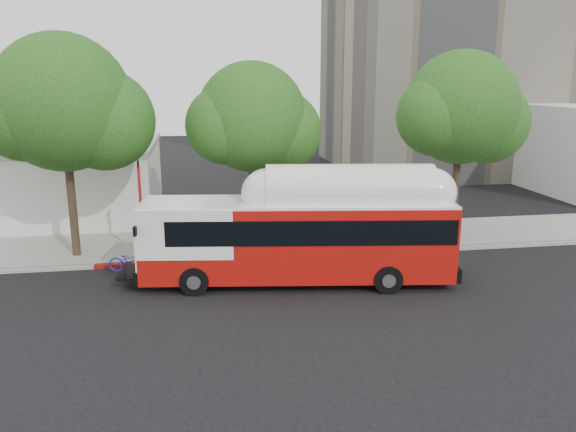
{
  "coord_description": "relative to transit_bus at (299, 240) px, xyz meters",
  "views": [
    {
      "loc": [
        -3.52,
        -19.68,
        7.86
      ],
      "look_at": [
        0.18,
        3.0,
        2.18
      ],
      "focal_mm": 35.0,
      "sensor_mm": 36.0,
      "label": 1
    }
  ],
  "objects": [
    {
      "name": "sidewalk",
      "position": [
        -0.27,
        5.68,
        -1.69
      ],
      "size": [
        60.0,
        5.0,
        0.15
      ],
      "primitive_type": "cube",
      "color": "gray",
      "rests_on": "ground"
    },
    {
      "name": "red_curb_segment",
      "position": [
        -3.27,
        3.08,
        -1.68
      ],
      "size": [
        10.0,
        0.32,
        0.16
      ],
      "primitive_type": "cube",
      "color": "maroon",
      "rests_on": "ground"
    },
    {
      "name": "street_tree_mid",
      "position": [
        -0.87,
        5.24,
        4.14
      ],
      "size": [
        5.75,
        5.0,
        8.62
      ],
      "color": "#2D2116",
      "rests_on": "ground"
    },
    {
      "name": "ground",
      "position": [
        -0.27,
        -0.82,
        -1.76
      ],
      "size": [
        120.0,
        120.0,
        0.0
      ],
      "primitive_type": "plane",
      "color": "black",
      "rests_on": "ground"
    },
    {
      "name": "low_commercial_bldg",
      "position": [
        -14.27,
        13.18,
        0.39
      ],
      "size": [
        16.2,
        10.2,
        4.25
      ],
      "color": "silver",
      "rests_on": "ground"
    },
    {
      "name": "street_tree_left",
      "position": [
        -8.8,
        4.74,
        4.84
      ],
      "size": [
        6.67,
        5.8,
        9.74
      ],
      "color": "#2D2116",
      "rests_on": "ground"
    },
    {
      "name": "street_tree_right",
      "position": [
        9.17,
        5.04,
        4.49
      ],
      "size": [
        6.21,
        5.4,
        9.18
      ],
      "color": "#2D2116",
      "rests_on": "ground"
    },
    {
      "name": "signal_pole",
      "position": [
        -6.27,
        3.8,
        0.52
      ],
      "size": [
        0.13,
        0.42,
        4.45
      ],
      "color": "red",
      "rests_on": "ground"
    },
    {
      "name": "transit_bus",
      "position": [
        0.0,
        0.0,
        0.0
      ],
      "size": [
        12.96,
        4.19,
        3.78
      ],
      "rotation": [
        0.0,
        0.0,
        -0.14
      ],
      "color": "#AB110B",
      "rests_on": "ground"
    },
    {
      "name": "curb_strip",
      "position": [
        -0.27,
        3.08,
        -1.69
      ],
      "size": [
        60.0,
        0.3,
        0.15
      ],
      "primitive_type": "cube",
      "color": "gray",
      "rests_on": "ground"
    }
  ]
}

